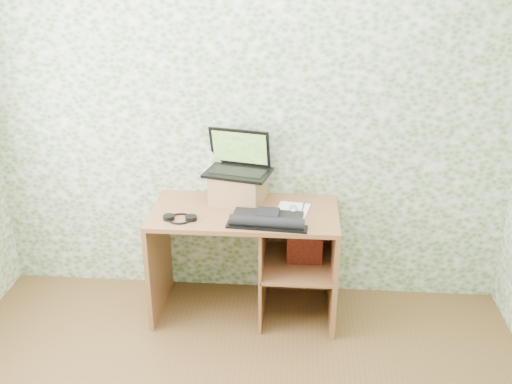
# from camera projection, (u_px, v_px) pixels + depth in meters

# --- Properties ---
(wall_back) EXTENTS (3.50, 0.00, 3.50)m
(wall_back) POSITION_uv_depth(u_px,v_px,m) (248.00, 115.00, 3.72)
(wall_back) COLOR white
(wall_back) RESTS_ON ground
(desk) EXTENTS (1.20, 0.60, 0.75)m
(desk) POSITION_uv_depth(u_px,v_px,m) (257.00, 246.00, 3.78)
(desk) COLOR brown
(desk) RESTS_ON floor
(riser) EXTENTS (0.38, 0.34, 0.20)m
(riser) POSITION_uv_depth(u_px,v_px,m) (238.00, 188.00, 3.75)
(riser) COLOR olive
(riser) RESTS_ON desk
(laptop) EXTENTS (0.47, 0.38, 0.28)m
(laptop) POSITION_uv_depth(u_px,v_px,m) (239.00, 162.00, 3.73)
(laptop) COLOR black
(laptop) RESTS_ON riser
(keyboard) EXTENTS (0.50, 0.28, 0.07)m
(keyboard) POSITION_uv_depth(u_px,v_px,m) (267.00, 219.00, 3.48)
(keyboard) COLOR black
(keyboard) RESTS_ON desk
(headphones) EXTENTS (0.21, 0.15, 0.03)m
(headphones) POSITION_uv_depth(u_px,v_px,m) (180.00, 218.00, 3.53)
(headphones) COLOR black
(headphones) RESTS_ON desk
(notepad) EXTENTS (0.25, 0.31, 0.01)m
(notepad) POSITION_uv_depth(u_px,v_px,m) (291.00, 212.00, 3.62)
(notepad) COLOR white
(notepad) RESTS_ON desk
(mouse) EXTENTS (0.06, 0.10, 0.03)m
(mouse) POSITION_uv_depth(u_px,v_px,m) (294.00, 210.00, 3.60)
(mouse) COLOR #BBBBBE
(mouse) RESTS_ON notepad
(pen) EXTENTS (0.02, 0.12, 0.01)m
(pen) POSITION_uv_depth(u_px,v_px,m) (303.00, 206.00, 3.68)
(pen) COLOR black
(pen) RESTS_ON notepad
(red_box) EXTENTS (0.23, 0.08, 0.28)m
(red_box) POSITION_uv_depth(u_px,v_px,m) (305.00, 244.00, 3.71)
(red_box) COLOR maroon
(red_box) RESTS_ON desk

